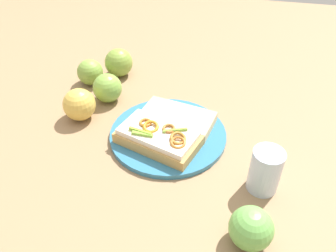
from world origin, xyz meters
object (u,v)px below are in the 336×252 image
object	(u,v)px
apple_1	(90,72)
apple_4	(107,88)
plate	(168,134)
bread_slice_side	(177,118)
sandwich	(158,137)
drinking_glass	(265,171)
apple_3	(119,63)
apple_2	(79,105)
apple_0	(251,228)

from	to	relation	value
apple_1	apple_4	xyz separation A→B (m)	(-0.08, 0.07, 0.00)
plate	bread_slice_side	world-z (taller)	bread_slice_side
sandwich	apple_1	bearing A→B (deg)	-23.16
plate	drinking_glass	distance (m)	0.25
bread_slice_side	apple_3	world-z (taller)	apple_3
apple_2	apple_3	size ratio (longest dim) A/B	0.98
apple_2	apple_4	distance (m)	0.10
plate	drinking_glass	world-z (taller)	drinking_glass
bread_slice_side	apple_0	bearing A→B (deg)	134.08
drinking_glass	bread_slice_side	bearing A→B (deg)	-36.73
apple_4	apple_2	bearing A→B (deg)	65.00
plate	drinking_glass	size ratio (longest dim) A/B	2.87
apple_3	apple_1	bearing A→B (deg)	43.81
apple_2	plate	bearing A→B (deg)	173.95
drinking_glass	plate	bearing A→B (deg)	-26.91
apple_1	drinking_glass	xyz separation A→B (m)	(-0.49, 0.30, 0.01)
bread_slice_side	apple_2	xyz separation A→B (m)	(0.25, 0.02, 0.02)
apple_0	apple_1	distance (m)	0.63
apple_4	bread_slice_side	bearing A→B (deg)	160.86
apple_0	apple_3	world-z (taller)	apple_3
sandwich	apple_1	world-z (taller)	apple_1
sandwich	bread_slice_side	xyz separation A→B (m)	(-0.03, -0.08, -0.01)
apple_1	drinking_glass	size ratio (longest dim) A/B	0.76
bread_slice_side	apple_3	bearing A→B (deg)	-31.96
apple_2	apple_3	distance (m)	0.22
apple_2	apple_3	world-z (taller)	apple_3
apple_2	drinking_glass	distance (m)	0.47
plate	sandwich	size ratio (longest dim) A/B	1.34
apple_0	drinking_glass	distance (m)	0.13
sandwich	drinking_glass	xyz separation A→B (m)	(-0.23, 0.07, 0.02)
apple_1	apple_3	xyz separation A→B (m)	(-0.07, -0.06, 0.00)
plate	apple_1	bearing A→B (deg)	-34.27
plate	apple_1	world-z (taller)	apple_1
apple_0	drinking_glass	size ratio (longest dim) A/B	0.80
apple_2	drinking_glass	xyz separation A→B (m)	(-0.45, 0.14, 0.01)
apple_2	apple_3	bearing A→B (deg)	-97.19
plate	apple_0	bearing A→B (deg)	129.20
plate	apple_1	distance (m)	0.33
apple_3	apple_4	world-z (taller)	apple_3
bread_slice_side	apple_0	world-z (taller)	apple_0
plate	apple_2	size ratio (longest dim) A/B	3.39
apple_4	plate	bearing A→B (deg)	149.34
apple_2	drinking_glass	bearing A→B (deg)	163.23
plate	sandwich	xyz separation A→B (m)	(0.01, 0.04, 0.03)
plate	apple_4	xyz separation A→B (m)	(0.19, -0.11, 0.03)
plate	bread_slice_side	distance (m)	0.05
apple_0	apple_4	distance (m)	0.53
sandwich	bread_slice_side	distance (m)	0.09
apple_0	drinking_glass	world-z (taller)	drinking_glass
apple_0	apple_3	xyz separation A→B (m)	(0.40, -0.49, 0.00)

